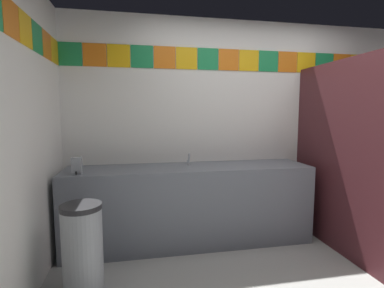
# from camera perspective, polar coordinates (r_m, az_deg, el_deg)

# --- Properties ---
(wall_back) EXTENTS (4.24, 0.09, 2.50)m
(wall_back) POSITION_cam_1_polar(r_m,az_deg,el_deg) (3.55, 10.81, 3.48)
(wall_back) COLOR white
(wall_back) RESTS_ON ground_plane
(vanity_counter) EXTENTS (2.62, 0.59, 0.85)m
(vanity_counter) POSITION_cam_1_polar(r_m,az_deg,el_deg) (3.18, -0.40, -11.99)
(vanity_counter) COLOR slate
(vanity_counter) RESTS_ON ground_plane
(faucet_center) EXTENTS (0.04, 0.10, 0.14)m
(faucet_center) POSITION_cam_1_polar(r_m,az_deg,el_deg) (3.15, -0.70, -3.31)
(faucet_center) COLOR silver
(faucet_center) RESTS_ON vanity_counter
(soap_dispenser) EXTENTS (0.09, 0.09, 0.16)m
(soap_dispenser) POSITION_cam_1_polar(r_m,az_deg,el_deg) (2.89, -22.13, -4.09)
(soap_dispenser) COLOR gray
(soap_dispenser) RESTS_ON vanity_counter
(stall_divider) EXTENTS (0.92, 1.49, 1.95)m
(stall_divider) POSITION_cam_1_polar(r_m,az_deg,el_deg) (3.16, 32.65, -2.87)
(stall_divider) COLOR #471E23
(stall_divider) RESTS_ON ground_plane
(toilet) EXTENTS (0.39, 0.49, 0.74)m
(toilet) POSITION_cam_1_polar(r_m,az_deg,el_deg) (3.93, 30.96, -11.19)
(toilet) COLOR white
(toilet) RESTS_ON ground_plane
(trash_bin) EXTENTS (0.31, 0.31, 0.72)m
(trash_bin) POSITION_cam_1_polar(r_m,az_deg,el_deg) (2.51, -21.11, -19.10)
(trash_bin) COLOR #999EA3
(trash_bin) RESTS_ON ground_plane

